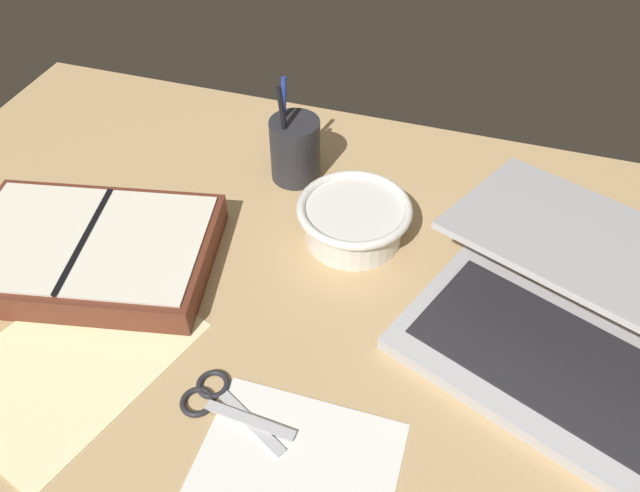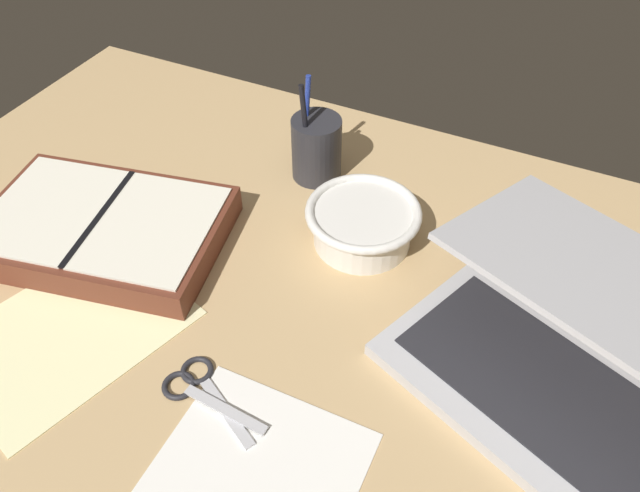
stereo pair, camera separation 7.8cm
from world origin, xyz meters
TOP-DOWN VIEW (x-y plane):
  - desk_top at (0.00, 0.00)cm, footprint 140.00×100.00cm
  - laptop at (28.32, 8.09)cm, footprint 41.84×40.27cm
  - bowl at (0.16, 19.32)cm, footprint 16.06×16.06cm
  - pen_cup at (-12.40, 30.10)cm, footprint 7.71×7.71cm
  - planner at (-32.72, 3.70)cm, footprint 36.78×28.30cm
  - scissors at (-7.50, -11.18)cm, footprint 13.87×8.08cm
  - paper_sheet_beside_planner at (-26.43, -11.20)cm, footprint 27.71×31.83cm

SIDE VIEW (x-z plane):
  - desk_top at x=0.00cm, z-range 0.00..2.00cm
  - paper_sheet_beside_planner at x=-26.43cm, z-range 2.00..2.16cm
  - scissors at x=-7.50cm, z-range 1.94..2.74cm
  - planner at x=-32.72cm, z-range 1.91..6.63cm
  - bowl at x=0.16cm, z-range 2.35..8.38cm
  - laptop at x=28.32cm, z-range -0.12..14.04cm
  - pen_cup at x=-12.40cm, z-range -1.14..15.44cm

